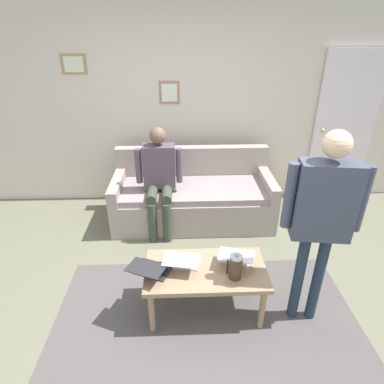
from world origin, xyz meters
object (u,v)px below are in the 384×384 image
(couch, at_px, (193,197))
(laptop_center, at_px, (182,261))
(interior_door, at_px, (344,129))
(coffee_table, at_px, (206,274))
(laptop_left, at_px, (236,256))
(french_press, at_px, (236,267))
(person_standing, at_px, (323,210))
(person_seated, at_px, (159,175))
(laptop_right, at_px, (150,269))

(couch, height_order, laptop_center, couch)
(laptop_center, bearing_deg, couch, -95.79)
(interior_door, height_order, laptop_center, interior_door)
(coffee_table, bearing_deg, laptop_center, -16.45)
(couch, xyz_separation_m, laptop_left, (-0.32, 1.46, 0.20))
(french_press, distance_m, person_standing, 0.80)
(couch, xyz_separation_m, laptop_center, (0.15, 1.50, 0.20))
(interior_door, bearing_deg, laptop_left, 48.81)
(laptop_center, height_order, person_standing, person_standing)
(interior_door, relative_size, french_press, 8.38)
(person_standing, height_order, person_seated, person_standing)
(french_press, bearing_deg, laptop_right, -6.32)
(interior_door, distance_m, couch, 2.28)
(coffee_table, distance_m, person_standing, 1.08)
(interior_door, relative_size, couch, 1.03)
(coffee_table, relative_size, laptop_right, 2.59)
(laptop_left, height_order, person_standing, person_standing)
(coffee_table, xyz_separation_m, person_seated, (0.45, -1.33, 0.32))
(laptop_right, xyz_separation_m, french_press, (-0.69, 0.08, 0.07))
(couch, bearing_deg, laptop_right, 75.38)
(couch, distance_m, laptop_right, 1.66)
(laptop_left, distance_m, laptop_center, 0.47)
(laptop_right, bearing_deg, person_seated, -90.49)
(person_seated, bearing_deg, couch, -150.75)
(couch, xyz_separation_m, french_press, (-0.28, 1.67, 0.26))
(interior_door, distance_m, person_seated, 2.64)
(laptop_center, relative_size, person_standing, 0.21)
(laptop_left, bearing_deg, couch, -77.62)
(laptop_left, relative_size, person_seated, 0.29)
(laptop_right, bearing_deg, laptop_left, -169.67)
(laptop_center, bearing_deg, french_press, 158.29)
(laptop_left, height_order, laptop_right, same)
(interior_door, relative_size, laptop_right, 5.19)
(laptop_right, bearing_deg, interior_door, -139.28)
(coffee_table, distance_m, laptop_right, 0.47)
(couch, bearing_deg, interior_door, -164.88)
(laptop_right, distance_m, person_seated, 1.39)
(interior_door, xyz_separation_m, laptop_right, (2.51, 2.16, -0.52))
(laptop_left, bearing_deg, laptop_right, 10.33)
(laptop_center, distance_m, person_standing, 1.20)
(laptop_center, bearing_deg, person_seated, -78.81)
(laptop_center, relative_size, french_press, 1.47)
(interior_door, bearing_deg, person_seated, 17.60)
(couch, height_order, coffee_table, couch)
(french_press, height_order, person_standing, person_standing)
(laptop_right, bearing_deg, french_press, 173.68)
(laptop_center, height_order, person_seated, person_seated)
(laptop_left, xyz_separation_m, person_seated, (0.72, -1.23, 0.23))
(coffee_table, relative_size, french_press, 4.19)
(interior_door, height_order, coffee_table, interior_door)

